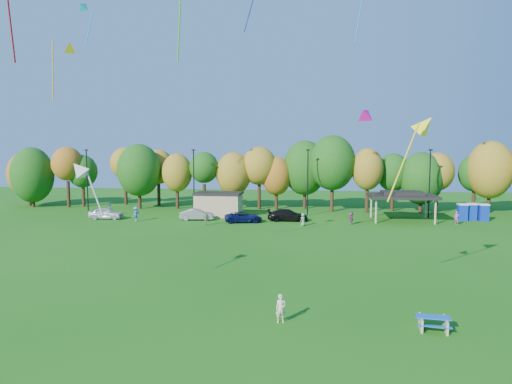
# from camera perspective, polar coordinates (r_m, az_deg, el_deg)

# --- Properties ---
(ground) EXTENTS (160.00, 160.00, 0.00)m
(ground) POSITION_cam_1_polar(r_m,az_deg,el_deg) (24.43, -0.48, -16.25)
(ground) COLOR #19600F
(ground) RESTS_ON ground
(tree_line) EXTENTS (93.57, 10.55, 11.15)m
(tree_line) POSITION_cam_1_polar(r_m,az_deg,el_deg) (68.22, 4.04, 2.67)
(tree_line) COLOR black
(tree_line) RESTS_ON ground
(lamp_posts) EXTENTS (64.50, 0.25, 9.09)m
(lamp_posts) POSITION_cam_1_polar(r_m,az_deg,el_deg) (62.65, 6.48, 1.50)
(lamp_posts) COLOR black
(lamp_posts) RESTS_ON ground
(utility_building) EXTENTS (6.30, 4.30, 3.25)m
(utility_building) POSITION_cam_1_polar(r_m,az_deg,el_deg) (62.36, -4.68, -1.51)
(utility_building) COLOR tan
(utility_building) RESTS_ON ground
(pavilion) EXTENTS (8.20, 6.20, 3.77)m
(pavilion) POSITION_cam_1_polar(r_m,az_deg,el_deg) (60.75, 17.80, -0.42)
(pavilion) COLOR tan
(pavilion) RESTS_ON ground
(porta_potties) EXTENTS (3.75, 1.73, 2.18)m
(porta_potties) POSITION_cam_1_polar(r_m,az_deg,el_deg) (64.49, 25.42, -2.27)
(porta_potties) COLOR #0C2CA0
(porta_potties) RESTS_ON ground
(picnic_table) EXTENTS (1.74, 1.50, 0.70)m
(picnic_table) POSITION_cam_1_polar(r_m,az_deg,el_deg) (25.23, 21.27, -14.91)
(picnic_table) COLOR tan
(picnic_table) RESTS_ON ground
(kite_flyer) EXTENTS (0.62, 0.49, 1.50)m
(kite_flyer) POSITION_cam_1_polar(r_m,az_deg,el_deg) (24.48, 3.13, -14.33)
(kite_flyer) COLOR beige
(kite_flyer) RESTS_ON ground
(car_a) EXTENTS (4.50, 1.99, 1.51)m
(car_a) POSITION_cam_1_polar(r_m,az_deg,el_deg) (62.71, -18.21, -2.54)
(car_a) COLOR silver
(car_a) RESTS_ON ground
(car_b) EXTENTS (4.47, 2.08, 1.42)m
(car_b) POSITION_cam_1_polar(r_m,az_deg,el_deg) (59.14, -7.39, -2.82)
(car_b) COLOR gray
(car_b) RESTS_ON ground
(car_c) EXTENTS (5.07, 3.19, 1.30)m
(car_c) POSITION_cam_1_polar(r_m,az_deg,el_deg) (56.83, -1.59, -3.16)
(car_c) COLOR #0B1245
(car_c) RESTS_ON ground
(car_d) EXTENTS (5.27, 2.44, 1.49)m
(car_d) POSITION_cam_1_polar(r_m,az_deg,el_deg) (58.08, 3.98, -2.90)
(car_d) COLOR black
(car_d) RESTS_ON ground
(far_person_0) EXTENTS (0.74, 0.88, 1.61)m
(far_person_0) POSITION_cam_1_polar(r_m,az_deg,el_deg) (66.44, -17.82, -2.06)
(far_person_0) COLOR #5470BA
(far_person_0) RESTS_ON ground
(far_person_1) EXTENTS (0.85, 0.89, 1.53)m
(far_person_1) POSITION_cam_1_polar(r_m,az_deg,el_deg) (54.33, 5.90, -3.46)
(far_person_1) COLOR #709264
(far_person_1) RESTS_ON ground
(far_person_2) EXTENTS (0.70, 0.69, 1.63)m
(far_person_2) POSITION_cam_1_polar(r_m,az_deg,el_deg) (60.21, 23.77, -2.98)
(far_person_2) COLOR #B1538B
(far_person_2) RESTS_ON ground
(far_person_3) EXTENTS (1.00, 0.70, 1.57)m
(far_person_3) POSITION_cam_1_polar(r_m,az_deg,el_deg) (54.82, -6.24, -3.36)
(far_person_3) COLOR #708C55
(far_person_3) RESTS_ON ground
(far_person_4) EXTENTS (0.96, 1.33, 1.85)m
(far_person_4) POSITION_cam_1_polar(r_m,az_deg,el_deg) (59.70, -14.79, -2.66)
(far_person_4) COLOR #5778BF
(far_person_4) RESTS_ON ground
(far_person_5) EXTENTS (0.67, 1.49, 1.55)m
(far_person_5) POSITION_cam_1_polar(r_m,az_deg,el_deg) (56.48, 11.83, -3.20)
(far_person_5) COLOR #82366A
(far_person_5) RESTS_ON ground
(kite_1) EXTENTS (1.25, 1.39, 1.17)m
(kite_1) POSITION_cam_1_polar(r_m,az_deg,el_deg) (24.91, 13.64, 9.51)
(kite_1) COLOR #D90C91
(kite_3) EXTENTS (3.23, 2.05, 5.46)m
(kite_3) POSITION_cam_1_polar(r_m,az_deg,el_deg) (29.25, 20.35, 7.73)
(kite_3) COLOR #FFF01A
(kite_7) EXTENTS (2.19, 1.12, 3.47)m
(kite_7) POSITION_cam_1_polar(r_m,az_deg,el_deg) (28.97, -21.24, 2.60)
(kite_7) COLOR #B2B2B2
(kite_10) EXTENTS (1.22, 2.69, 4.40)m
(kite_10) POSITION_cam_1_polar(r_m,az_deg,el_deg) (53.17, -20.62, 20.84)
(kite_10) COLOR #0DA6CC
(kite_11) EXTENTS (2.33, 2.90, 5.35)m
(kite_11) POSITION_cam_1_polar(r_m,az_deg,el_deg) (43.59, -22.34, 16.37)
(kite_11) COLOR yellow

